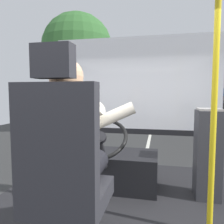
# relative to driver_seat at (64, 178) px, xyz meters

# --- Properties ---
(ground) EXTENTS (18.00, 44.00, 0.06)m
(ground) POSITION_rel_driver_seat_xyz_m (0.19, 9.34, -1.42)
(ground) COLOR #2E2E2E
(driver_seat) EXTENTS (0.48, 0.48, 1.35)m
(driver_seat) POSITION_rel_driver_seat_xyz_m (0.00, 0.00, 0.00)
(driver_seat) COLOR black
(driver_seat) RESTS_ON bus_floor
(bus_driver) EXTENTS (0.80, 0.56, 0.81)m
(bus_driver) POSITION_rel_driver_seat_xyz_m (0.00, 0.11, 0.20)
(bus_driver) COLOR black
(bus_driver) RESTS_ON driver_seat
(steering_console) EXTENTS (1.10, 1.04, 0.84)m
(steering_console) POSITION_rel_driver_seat_xyz_m (0.00, 1.24, -0.36)
(steering_console) COLOR black
(steering_console) RESTS_ON bus_floor
(handrail_pole) EXTENTS (0.04, 0.04, 2.10)m
(handrail_pole) POSITION_rel_driver_seat_xyz_m (0.95, 0.55, 0.46)
(handrail_pole) COLOR yellow
(handrail_pole) RESTS_ON bus_floor
(fare_box) EXTENTS (0.24, 0.28, 0.94)m
(fare_box) POSITION_rel_driver_seat_xyz_m (1.06, 1.20, -0.12)
(fare_box) COLOR #333338
(fare_box) RESTS_ON bus_floor
(windshield_panel) EXTENTS (2.50, 0.08, 1.48)m
(windshield_panel) POSITION_rel_driver_seat_xyz_m (0.19, 2.16, 0.46)
(windshield_panel) COLOR silver
(street_tree) EXTENTS (3.47, 3.47, 5.84)m
(street_tree) POSITION_rel_driver_seat_xyz_m (-3.43, 9.16, 2.69)
(street_tree) COLOR #4C3828
(street_tree) RESTS_ON ground
(shop_building) EXTENTS (10.34, 4.57, 6.09)m
(shop_building) POSITION_rel_driver_seat_xyz_m (4.83, 19.65, 1.65)
(shop_building) COLOR gray
(shop_building) RESTS_ON ground
(parked_car_green) EXTENTS (2.00, 4.44, 1.38)m
(parked_car_green) POSITION_rel_driver_seat_xyz_m (5.28, 17.14, -0.68)
(parked_car_green) COLOR #195633
(parked_car_green) RESTS_ON ground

